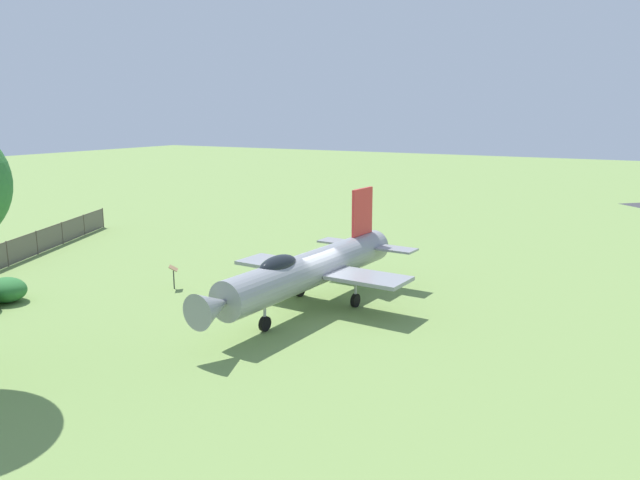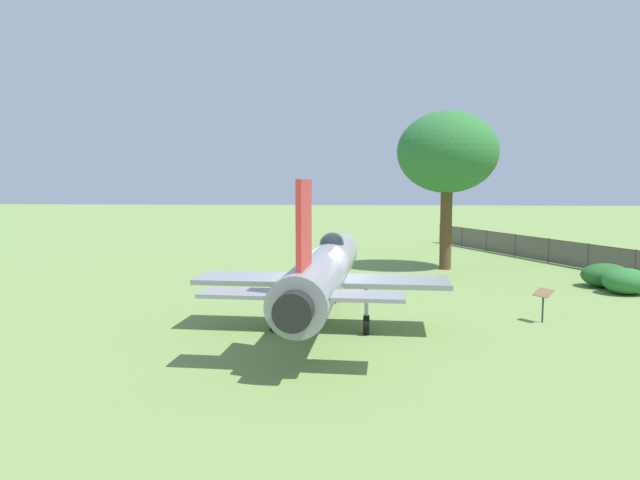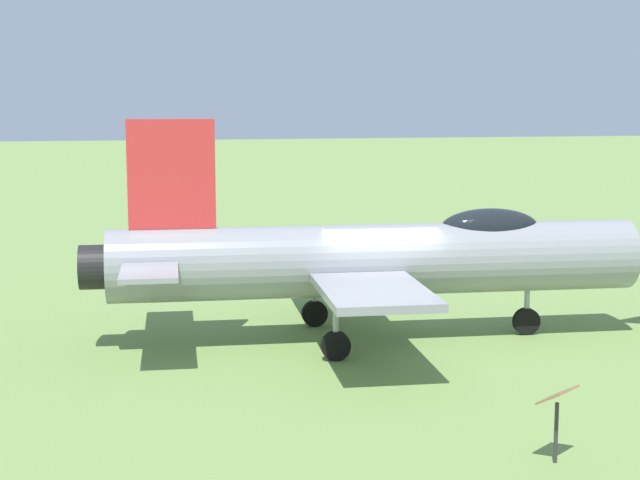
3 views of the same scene
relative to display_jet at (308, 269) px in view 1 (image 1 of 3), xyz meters
name	(u,v)px [view 1 (image 1 of 3)]	position (x,y,z in m)	size (l,w,h in m)	color
ground_plane	(313,308)	(0.02, 0.37, -1.82)	(200.00, 200.00, 0.00)	#75934C
display_jet	(308,269)	(0.00, 0.00, 0.00)	(8.23, 13.41, 4.81)	gray
shrub_near_fence	(6,290)	(-12.46, -5.63, -1.26)	(1.92, 1.63, 1.11)	#2D7033
info_plaque	(173,272)	(-7.37, -0.33, -0.97)	(0.68, 0.72, 1.14)	#333333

